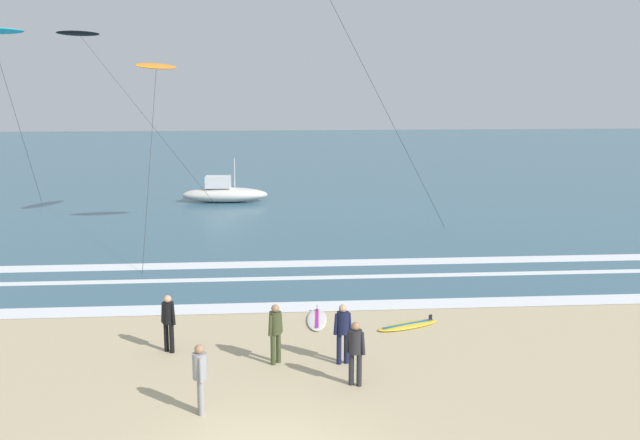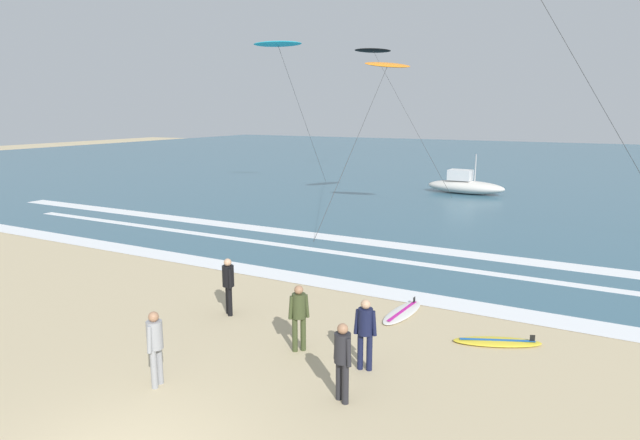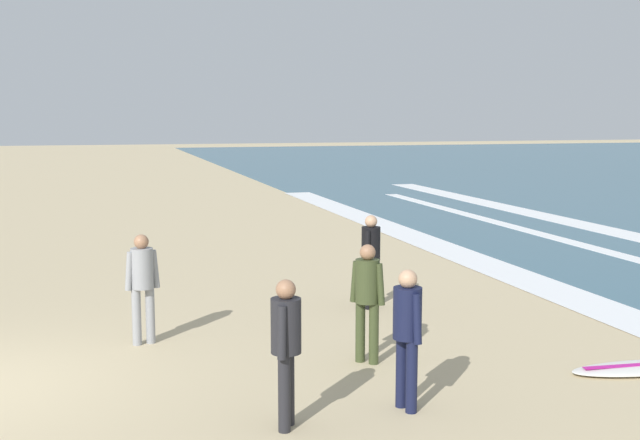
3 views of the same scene
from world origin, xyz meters
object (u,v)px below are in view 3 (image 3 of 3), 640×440
object	(u,v)px
surfer_background_far	(286,340)
surfer_right_near	(367,292)
surfer_mid_group	(407,326)
surfer_left_near	(142,279)
surfer_left_far	(371,253)

from	to	relation	value
surfer_background_far	surfer_right_near	world-z (taller)	same
surfer_background_far	surfer_mid_group	world-z (taller)	same
surfer_mid_group	surfer_left_near	distance (m)	4.35
surfer_mid_group	surfer_left_far	bearing A→B (deg)	165.34
surfer_left_far	surfer_mid_group	xyz separation A→B (m)	(4.60, -1.20, 0.00)
surfer_background_far	surfer_left_near	distance (m)	3.80
surfer_left_far	surfer_background_far	bearing A→B (deg)	-28.86
surfer_background_far	surfer_right_near	distance (m)	2.44
surfer_mid_group	surfer_left_near	world-z (taller)	same
surfer_background_far	surfer_left_near	bearing A→B (deg)	-160.81
surfer_mid_group	surfer_left_near	bearing A→B (deg)	-142.26
surfer_background_far	surfer_right_near	xyz separation A→B (m)	(-1.88, 1.55, 0.00)
surfer_left_far	surfer_right_near	world-z (taller)	same
surfer_background_far	surfer_left_near	world-z (taller)	same
surfer_background_far	surfer_right_near	size ratio (longest dim) A/B	1.00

